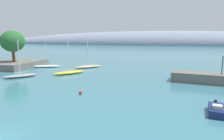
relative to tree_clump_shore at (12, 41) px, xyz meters
The scene contains 10 objects.
shore_outcrop 6.92m from the tree_clump_shore, 123.74° to the left, with size 12.72×15.33×1.78m, color #66605B.
tree_clump_shore is the anchor object (origin of this frame).
distant_ridge 191.82m from the tree_clump_shore, 81.45° to the left, with size 398.89×53.48×31.16m, color gray.
sailboat_white_near_shore 11.56m from the tree_clump_shore, 21.43° to the left, with size 8.16×4.85×9.97m.
sailboat_grey_mid_mooring 17.59m from the tree_clump_shore, 44.41° to the right, with size 6.24×7.01×8.31m.
sailboat_sand_outer_mooring 22.55m from the tree_clump_shore, 16.18° to the left, with size 6.80×7.22×9.51m.
sailboat_yellow_end_of_line 21.75m from the tree_clump_shore, 12.82° to the right, with size 6.53×7.47×8.58m.
motorboat_navy_foreground 54.62m from the tree_clump_shore, 25.37° to the right, with size 2.16×4.43×1.26m.
mooring_buoy_red 36.96m from the tree_clump_shore, 33.59° to the right, with size 0.53×0.53×0.53m, color red.
harbor_lamp_post 53.36m from the tree_clump_shore, ahead, with size 0.36×0.36×3.87m.
Camera 1 is at (14.14, -13.23, 8.89)m, focal length 32.66 mm.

